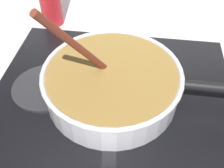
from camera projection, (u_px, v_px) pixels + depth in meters
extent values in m
cube|color=#B7B7BC|center=(117.00, 160.00, 0.54)|extent=(2.40, 1.60, 0.04)
cube|color=black|center=(112.00, 96.00, 0.62)|extent=(0.56, 0.48, 0.01)
torus|color=#592D0C|center=(112.00, 94.00, 0.62)|extent=(0.17, 0.17, 0.01)
cylinder|color=#262628|center=(44.00, 87.00, 0.63)|extent=(0.15, 0.15, 0.01)
cylinder|color=silver|center=(112.00, 84.00, 0.59)|extent=(0.30, 0.30, 0.07)
cylinder|color=olive|center=(112.00, 83.00, 0.59)|extent=(0.29, 0.29, 0.07)
torus|color=silver|center=(112.00, 72.00, 0.57)|extent=(0.31, 0.31, 0.01)
cylinder|color=black|center=(224.00, 88.00, 0.56)|extent=(0.18, 0.02, 0.02)
cylinder|color=#EDD88C|center=(78.00, 55.00, 0.62)|extent=(0.04, 0.04, 0.01)
cylinder|color=#E5CC7A|center=(84.00, 65.00, 0.60)|extent=(0.03, 0.03, 0.01)
cylinder|color=#E5CC7A|center=(107.00, 75.00, 0.58)|extent=(0.03, 0.03, 0.01)
cylinder|color=beige|center=(105.00, 87.00, 0.55)|extent=(0.03, 0.03, 0.01)
cylinder|color=#EDD88C|center=(113.00, 56.00, 0.62)|extent=(0.03, 0.03, 0.01)
cylinder|color=maroon|center=(78.00, 48.00, 0.49)|extent=(0.10, 0.13, 0.21)
cube|color=brown|center=(107.00, 70.00, 0.59)|extent=(0.05, 0.05, 0.01)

